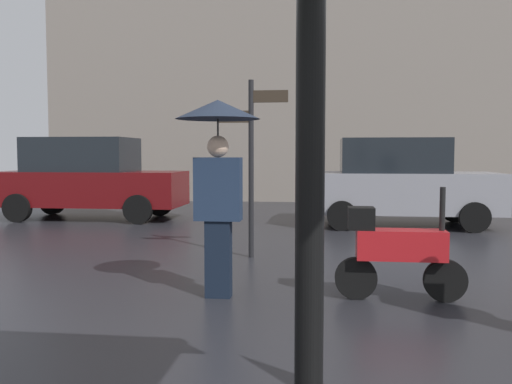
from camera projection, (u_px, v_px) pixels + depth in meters
The scene contains 5 objects.
pedestrian_with_umbrella at pixel (218, 152), 6.02m from camera, with size 0.92×0.92×2.17m.
parked_scooter at pixel (396, 250), 5.95m from camera, with size 1.40×0.32×1.23m.
parked_car_left at pixel (399, 182), 12.14m from camera, with size 4.08×1.94×1.93m.
parked_car_right at pixel (89, 178), 13.49m from camera, with size 4.48×1.87×1.98m.
street_signpost at pixel (252, 150), 8.38m from camera, with size 1.08×0.08×2.70m.
Camera 1 is at (0.13, -2.57, 1.58)m, focal length 38.78 mm.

